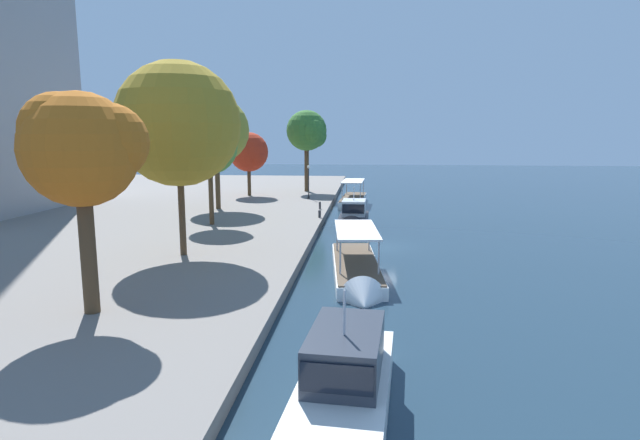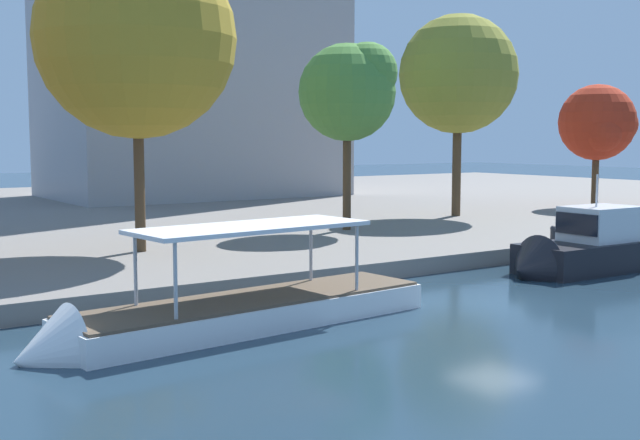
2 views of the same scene
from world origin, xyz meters
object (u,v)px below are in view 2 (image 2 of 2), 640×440
at_px(mooring_bollard_1, 622,224).
at_px(tree_4, 137,39).
at_px(tree_2, 458,72).
at_px(tree_1, 600,124).
at_px(motor_yacht_2, 583,254).
at_px(tour_boat_1, 221,321).
at_px(mooring_bollard_0, 553,233).
at_px(tree_3, 353,89).

height_order(mooring_bollard_1, tree_4, tree_4).
xyz_separation_m(mooring_bollard_1, tree_2, (-0.66, 10.94, 8.06)).
bearing_deg(tree_1, tree_2, 176.18).
xyz_separation_m(motor_yacht_2, tree_4, (-14.06, 10.71, 8.46)).
distance_m(tour_boat_1, motor_yacht_2, 16.35).
xyz_separation_m(mooring_bollard_0, tree_1, (17.30, 10.62, 5.16)).
bearing_deg(motor_yacht_2, mooring_bollard_0, -122.51).
height_order(tour_boat_1, tree_2, tree_2).
bearing_deg(tree_1, tree_3, -175.98).
relative_size(tree_1, tree_3, 0.88).
bearing_deg(mooring_bollard_0, tour_boat_1, -167.88).
relative_size(motor_yacht_2, tree_3, 0.81).
bearing_deg(motor_yacht_2, tour_boat_1, 3.50).
height_order(tour_boat_1, tree_1, tree_1).
xyz_separation_m(mooring_bollard_0, tree_4, (-16.24, 7.42, 8.10)).
bearing_deg(mooring_bollard_1, tree_4, 162.50).
height_order(tour_boat_1, tree_3, tree_3).
relative_size(tour_boat_1, tree_2, 1.04).
bearing_deg(tour_boat_1, mooring_bollard_0, -172.92).
bearing_deg(mooring_bollard_0, mooring_bollard_1, 5.00).
xyz_separation_m(tour_boat_1, mooring_bollard_1, (24.22, 4.48, 0.84)).
distance_m(motor_yacht_2, tree_2, 18.46).
bearing_deg(mooring_bollard_1, tree_1, 41.12).
relative_size(tour_boat_1, tree_3, 1.32).
relative_size(tour_boat_1, tree_4, 0.98).
distance_m(mooring_bollard_0, tree_3, 12.08).
distance_m(motor_yacht_2, tree_4, 19.59).
relative_size(mooring_bollard_0, tree_2, 0.06).
distance_m(mooring_bollard_0, tree_4, 19.61).
distance_m(motor_yacht_2, tree_1, 24.57).
bearing_deg(tree_2, tour_boat_1, -146.81).
bearing_deg(tree_4, tree_3, 8.05).
bearing_deg(mooring_bollard_1, tree_2, 93.43).
bearing_deg(mooring_bollard_1, tour_boat_1, -169.53).
xyz_separation_m(tour_boat_1, tree_3, (14.18, 13.08, 7.47)).
height_order(motor_yacht_2, tree_4, tree_4).
xyz_separation_m(tree_2, tree_4, (-21.29, -4.02, 0.01)).
height_order(tree_2, tree_4, tree_4).
bearing_deg(tree_2, mooring_bollard_0, -113.80).
relative_size(motor_yacht_2, mooring_bollard_0, 10.07).
distance_m(tree_1, tree_4, 33.82).
relative_size(mooring_bollard_1, tree_2, 0.07).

